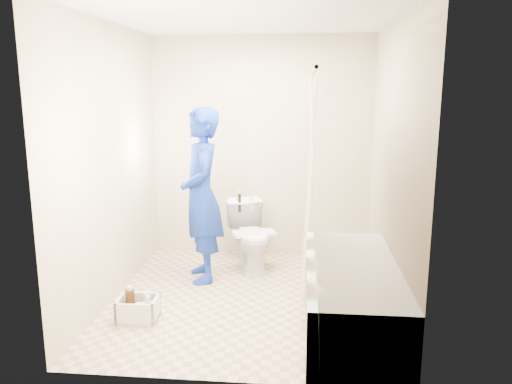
# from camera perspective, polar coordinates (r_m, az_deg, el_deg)

# --- Properties ---
(floor) EXTENTS (2.60, 2.60, 0.00)m
(floor) POSITION_cam_1_polar(r_m,az_deg,el_deg) (4.55, -0.81, -12.07)
(floor) COLOR tan
(floor) RESTS_ON ground
(ceiling) EXTENTS (2.40, 2.60, 0.02)m
(ceiling) POSITION_cam_1_polar(r_m,az_deg,el_deg) (4.20, -0.91, 19.44)
(ceiling) COLOR silver
(ceiling) RESTS_ON wall_back
(wall_back) EXTENTS (2.40, 0.02, 2.40)m
(wall_back) POSITION_cam_1_polar(r_m,az_deg,el_deg) (5.50, 0.64, 5.07)
(wall_back) COLOR beige
(wall_back) RESTS_ON ground
(wall_front) EXTENTS (2.40, 0.02, 2.40)m
(wall_front) POSITION_cam_1_polar(r_m,az_deg,el_deg) (2.95, -3.64, -0.74)
(wall_front) COLOR beige
(wall_front) RESTS_ON ground
(wall_left) EXTENTS (0.02, 2.60, 2.40)m
(wall_left) POSITION_cam_1_polar(r_m,az_deg,el_deg) (4.50, -16.23, 3.14)
(wall_left) COLOR beige
(wall_left) RESTS_ON ground
(wall_right) EXTENTS (0.02, 2.60, 2.40)m
(wall_right) POSITION_cam_1_polar(r_m,az_deg,el_deg) (4.25, 15.45, 2.70)
(wall_right) COLOR beige
(wall_right) RESTS_ON ground
(bathtub) EXTENTS (0.70, 1.75, 0.50)m
(bathtub) POSITION_cam_1_polar(r_m,az_deg,el_deg) (4.05, 10.78, -11.27)
(bathtub) COLOR white
(bathtub) RESTS_ON ground
(curtain_rod) EXTENTS (0.02, 1.90, 0.02)m
(curtain_rod) POSITION_cam_1_polar(r_m,az_deg,el_deg) (3.72, 6.58, 13.42)
(curtain_rod) COLOR silver
(curtain_rod) RESTS_ON wall_back
(shower_curtain) EXTENTS (0.06, 1.75, 1.80)m
(shower_curtain) POSITION_cam_1_polar(r_m,az_deg,el_deg) (3.80, 6.25, -0.73)
(shower_curtain) COLOR white
(shower_curtain) RESTS_ON curtain_rod
(toilet) EXTENTS (0.61, 0.77, 0.69)m
(toilet) POSITION_cam_1_polar(r_m,az_deg,el_deg) (5.18, -0.58, -5.02)
(toilet) COLOR white
(toilet) RESTS_ON ground
(tank_lid) EXTENTS (0.46, 0.33, 0.03)m
(tank_lid) POSITION_cam_1_polar(r_m,az_deg,el_deg) (5.06, -0.25, -4.72)
(tank_lid) COLOR white
(tank_lid) RESTS_ON toilet
(tank_internals) EXTENTS (0.16, 0.09, 0.23)m
(tank_internals) POSITION_cam_1_polar(r_m,az_deg,el_deg) (5.25, -1.54, -1.00)
(tank_internals) COLOR black
(tank_internals) RESTS_ON toilet
(plumber) EXTENTS (0.58, 0.71, 1.67)m
(plumber) POSITION_cam_1_polar(r_m,az_deg,el_deg) (4.79, -6.24, -0.41)
(plumber) COLOR #110F9D
(plumber) RESTS_ON ground
(cleaning_caddy) EXTENTS (0.33, 0.27, 0.24)m
(cleaning_caddy) POSITION_cam_1_polar(r_m,az_deg,el_deg) (4.23, -13.20, -12.98)
(cleaning_caddy) COLOR silver
(cleaning_caddy) RESTS_ON ground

